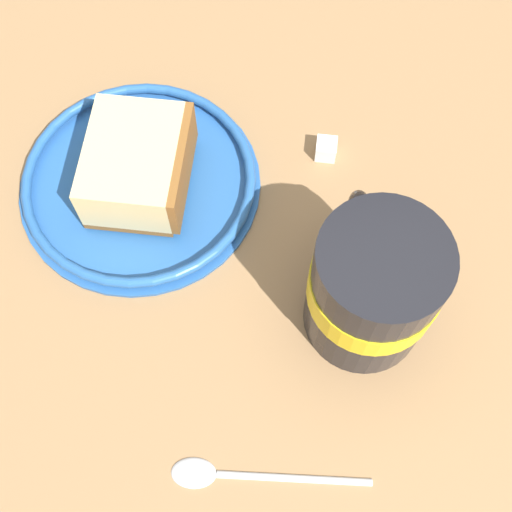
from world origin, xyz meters
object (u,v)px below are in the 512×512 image
object	(u,v)px
cake_slice	(138,166)
teaspoon	(228,474)
tea_mug	(373,287)
small_plate	(140,181)
sugar_cube	(326,149)

from	to	relation	value
cake_slice	teaspoon	distance (cm)	22.96
tea_mug	teaspoon	world-z (taller)	tea_mug
small_plate	sugar_cube	size ratio (longest dim) A/B	11.74
tea_mug	sugar_cube	bearing A→B (deg)	177.62
small_plate	sugar_cube	xyz separation A→B (cm)	(-0.16, 14.88, 0.09)
sugar_cube	tea_mug	bearing A→B (deg)	-2.38
tea_mug	small_plate	bearing A→B (deg)	-133.57
small_plate	tea_mug	bearing A→B (deg)	46.43
teaspoon	sugar_cube	distance (cm)	25.73
sugar_cube	small_plate	bearing A→B (deg)	-89.40
teaspoon	cake_slice	bearing A→B (deg)	-172.88
tea_mug	sugar_cube	size ratio (longest dim) A/B	7.07
teaspoon	sugar_cube	world-z (taller)	sugar_cube
tea_mug	sugar_cube	world-z (taller)	tea_mug
small_plate	teaspoon	size ratio (longest dim) A/B	1.44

